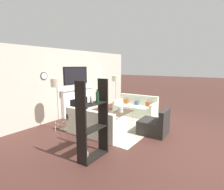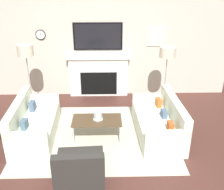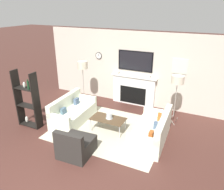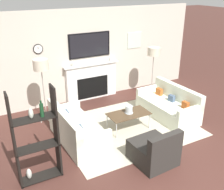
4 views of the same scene
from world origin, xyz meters
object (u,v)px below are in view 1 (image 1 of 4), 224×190
(couch_right, at_px, (136,108))
(floor_lamp_right, at_px, (116,79))
(floor_lamp_left, at_px, (57,84))
(coffee_table, at_px, (121,113))
(hurricane_candle, at_px, (121,110))
(couch_left, at_px, (95,126))
(armchair, at_px, (155,126))
(shelf_unit, at_px, (93,122))

(couch_right, bearing_deg, floor_lamp_right, 74.66)
(floor_lamp_left, relative_size, floor_lamp_right, 1.05)
(coffee_table, height_order, hurricane_candle, hurricane_candle)
(coffee_table, relative_size, floor_lamp_left, 0.60)
(couch_left, xyz_separation_m, couch_right, (2.66, 0.00, -0.00))
(armchair, bearing_deg, shelf_unit, 163.82)
(coffee_table, height_order, floor_lamp_left, floor_lamp_left)
(coffee_table, bearing_deg, hurricane_candle, 50.49)
(coffee_table, relative_size, shelf_unit, 0.57)
(armchair, height_order, shelf_unit, shelf_unit)
(floor_lamp_left, relative_size, shelf_unit, 0.95)
(hurricane_candle, distance_m, floor_lamp_right, 2.30)
(couch_right, relative_size, hurricane_candle, 8.47)
(couch_left, xyz_separation_m, coffee_table, (1.33, -0.08, 0.11))
(coffee_table, distance_m, hurricane_candle, 0.12)
(couch_left, xyz_separation_m, armchair, (1.10, -1.44, -0.03))
(armchair, distance_m, floor_lamp_left, 3.30)
(couch_left, distance_m, armchair, 1.81)
(armchair, distance_m, coffee_table, 1.39)
(coffee_table, bearing_deg, floor_lamp_left, 141.55)
(couch_right, height_order, coffee_table, couch_right)
(floor_lamp_right, bearing_deg, coffee_table, -141.36)
(couch_left, bearing_deg, shelf_unit, -141.35)
(couch_left, height_order, floor_lamp_right, floor_lamp_right)
(hurricane_candle, bearing_deg, floor_lamp_left, 142.52)
(hurricane_candle, bearing_deg, couch_left, 177.75)
(couch_left, distance_m, shelf_unit, 1.43)
(couch_right, relative_size, armchair, 2.06)
(floor_lamp_left, xyz_separation_m, floor_lamp_right, (3.34, 0.00, -0.06))
(armchair, xyz_separation_m, hurricane_candle, (0.26, 1.39, 0.25))
(couch_right, xyz_separation_m, hurricane_candle, (-1.30, -0.06, 0.23))
(couch_left, distance_m, floor_lamp_right, 3.45)
(floor_lamp_right, bearing_deg, armchair, -125.22)
(floor_lamp_right, bearing_deg, couch_left, -157.36)
(armchair, distance_m, shelf_unit, 2.29)
(coffee_table, distance_m, shelf_unit, 2.51)
(armchair, height_order, floor_lamp_left, floor_lamp_left)
(shelf_unit, bearing_deg, armchair, -16.18)
(couch_left, height_order, hurricane_candle, couch_left)
(armchair, bearing_deg, hurricane_candle, 79.48)
(coffee_table, bearing_deg, couch_left, 176.52)
(couch_left, bearing_deg, floor_lamp_left, 105.40)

